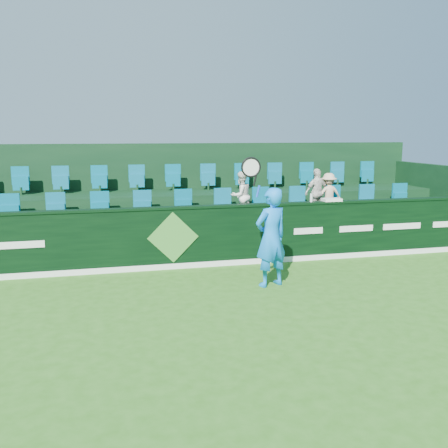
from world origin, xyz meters
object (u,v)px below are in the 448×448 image
object	(u,v)px
towel	(332,200)
tennis_player	(271,237)
drinks_bottle	(311,198)
spectator_left	(241,196)
spectator_middle	(317,193)
spectator_right	(328,195)

from	to	relation	value
towel	tennis_player	bearing A→B (deg)	-140.20
towel	drinks_bottle	bearing A→B (deg)	180.00
tennis_player	towel	size ratio (longest dim) A/B	6.00
spectator_left	spectator_middle	world-z (taller)	spectator_middle
spectator_left	towel	xyz separation A→B (m)	(1.86, -1.12, -0.01)
spectator_middle	spectator_right	xyz separation A→B (m)	(0.31, 0.00, -0.06)
tennis_player	towel	world-z (taller)	tennis_player
spectator_left	towel	bearing A→B (deg)	126.20
tennis_player	spectator_left	xyz separation A→B (m)	(0.19, 2.83, 0.43)
spectator_middle	drinks_bottle	xyz separation A→B (m)	(-0.64, -1.12, 0.03)
drinks_bottle	spectator_left	bearing A→B (deg)	140.35
spectator_left	towel	size ratio (longest dim) A/B	2.83
spectator_middle	towel	xyz separation A→B (m)	(-0.13, -1.12, -0.03)
tennis_player	spectator_left	bearing A→B (deg)	86.06
tennis_player	drinks_bottle	xyz separation A→B (m)	(1.55, 1.71, 0.48)
towel	spectator_left	bearing A→B (deg)	148.91
spectator_middle	spectator_right	size ratio (longest dim) A/B	1.11
spectator_left	spectator_right	xyz separation A→B (m)	(2.31, 0.00, -0.04)
spectator_left	towel	world-z (taller)	spectator_left
spectator_left	spectator_middle	bearing A→B (deg)	157.29
spectator_left	drinks_bottle	size ratio (longest dim) A/B	6.28
tennis_player	spectator_middle	world-z (taller)	tennis_player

